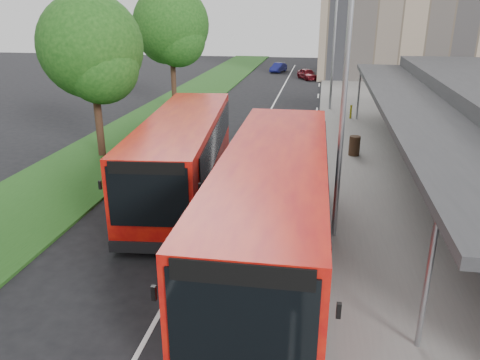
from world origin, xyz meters
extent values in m
plane|color=black|center=(0.00, 0.00, 0.00)|extent=(120.00, 120.00, 0.00)
cube|color=slate|center=(6.00, 20.00, 0.07)|extent=(5.00, 80.00, 0.15)
cube|color=#1F4A17|center=(-7.00, 20.00, 0.05)|extent=(5.00, 80.00, 0.10)
cube|color=silver|center=(0.00, 15.00, 0.01)|extent=(0.12, 70.00, 0.01)
cube|color=silver|center=(3.30, -2.00, 0.01)|extent=(0.12, 2.00, 0.01)
cube|color=silver|center=(3.30, 4.00, 0.01)|extent=(0.12, 2.00, 0.01)
cube|color=silver|center=(3.30, 10.00, 0.01)|extent=(0.12, 2.00, 0.01)
cube|color=silver|center=(3.30, 16.00, 0.01)|extent=(0.12, 2.00, 0.01)
cube|color=silver|center=(3.30, 22.00, 0.01)|extent=(0.12, 2.00, 0.01)
cube|color=silver|center=(3.30, 28.00, 0.01)|extent=(0.12, 2.00, 0.01)
cube|color=silver|center=(3.30, 34.00, 0.01)|extent=(0.12, 2.00, 0.01)
cube|color=silver|center=(3.30, 40.00, 0.01)|extent=(0.12, 2.00, 0.01)
cube|color=silver|center=(3.30, 46.00, 0.01)|extent=(0.12, 2.00, 0.01)
cube|color=black|center=(8.48, 8.00, 1.60)|extent=(0.06, 24.00, 2.20)
cube|color=#2C2C2E|center=(7.20, 8.00, 3.30)|extent=(2.80, 26.00, 0.25)
cylinder|color=gray|center=(5.90, -3.00, 1.65)|extent=(0.12, 0.12, 3.30)
cylinder|color=gray|center=(5.90, 19.00, 1.65)|extent=(0.12, 0.12, 3.30)
cylinder|color=#341E14|center=(-7.00, 9.00, 1.88)|extent=(0.36, 0.36, 3.76)
sphere|color=#154311|center=(-7.00, 9.00, 5.30)|extent=(4.78, 4.78, 4.78)
sphere|color=#154311|center=(-6.40, 8.60, 4.44)|extent=(3.42, 3.42, 3.42)
sphere|color=#154311|center=(-7.50, 9.50, 4.70)|extent=(3.76, 3.76, 3.76)
cylinder|color=#341E14|center=(-7.00, 21.00, 2.07)|extent=(0.36, 0.36, 4.15)
sphere|color=#154311|center=(-7.00, 21.00, 5.84)|extent=(5.28, 5.28, 5.28)
sphere|color=#154311|center=(-6.40, 20.60, 4.90)|extent=(3.77, 3.77, 3.77)
sphere|color=#154311|center=(-7.50, 21.50, 5.18)|extent=(4.15, 4.15, 4.15)
cylinder|color=gray|center=(4.20, 2.00, 4.15)|extent=(0.16, 0.16, 8.00)
cylinder|color=gray|center=(4.20, 22.00, 4.15)|extent=(0.16, 0.16, 8.00)
cube|color=red|center=(2.42, 0.27, 1.84)|extent=(2.90, 11.58, 2.91)
cube|color=black|center=(2.42, 0.27, 0.42)|extent=(2.92, 11.60, 0.33)
cube|color=black|center=(2.49, -5.52, 2.14)|extent=(2.47, 0.08, 1.92)
cube|color=black|center=(2.34, 6.06, 2.31)|extent=(2.42, 0.08, 1.43)
cube|color=black|center=(1.02, 0.58, 2.36)|extent=(0.18, 9.90, 1.32)
cube|color=black|center=(3.81, 0.62, 2.36)|extent=(0.18, 9.90, 1.32)
cube|color=black|center=(2.49, -5.53, 3.08)|extent=(2.31, 0.07, 0.38)
cube|color=black|center=(0.95, -5.30, 2.42)|extent=(0.08, 0.08, 0.27)
cube|color=black|center=(4.03, -5.26, 2.42)|extent=(0.08, 0.08, 0.27)
cylinder|color=black|center=(1.31, -3.48, 0.49)|extent=(0.34, 0.99, 0.99)
cylinder|color=black|center=(3.62, -3.45, 0.49)|extent=(0.34, 0.99, 0.99)
cylinder|color=black|center=(1.21, 4.00, 0.49)|extent=(0.34, 0.99, 0.99)
cylinder|color=black|center=(3.52, 4.03, 0.49)|extent=(0.34, 0.99, 0.99)
cube|color=red|center=(-1.60, 5.06, 1.71)|extent=(3.65, 10.91, 2.70)
cube|color=black|center=(-1.60, 5.06, 0.39)|extent=(3.67, 10.93, 0.31)
cube|color=black|center=(-1.04, -0.28, 1.99)|extent=(2.29, 0.29, 1.78)
cube|color=black|center=(-2.16, 10.40, 2.14)|extent=(2.24, 0.28, 1.32)
cube|color=black|center=(-2.92, 5.23, 2.19)|extent=(1.00, 9.13, 1.22)
cube|color=black|center=(-0.35, 5.50, 2.19)|extent=(1.00, 9.13, 1.22)
cube|color=black|center=(-1.04, -0.29, 0.41)|extent=(2.54, 0.34, 0.36)
cube|color=black|center=(-1.04, -0.29, 2.85)|extent=(2.13, 0.26, 0.36)
cube|color=black|center=(-2.48, -0.20, 2.24)|extent=(0.09, 0.09, 0.25)
cube|color=black|center=(0.35, 0.09, 2.24)|extent=(0.09, 0.09, 0.25)
cylinder|color=black|center=(-2.31, 1.51, 0.46)|extent=(0.40, 0.94, 0.92)
cylinder|color=black|center=(-0.18, 1.73, 0.46)|extent=(0.40, 0.94, 0.92)
cylinder|color=black|center=(-3.03, 8.40, 0.46)|extent=(0.40, 0.94, 0.92)
cylinder|color=black|center=(-0.90, 8.62, 0.46)|extent=(0.40, 0.94, 0.92)
cylinder|color=#342215|center=(5.29, 10.88, 0.63)|extent=(0.65, 0.65, 0.95)
cylinder|color=yellow|center=(5.51, 19.14, 0.59)|extent=(0.16, 0.16, 0.88)
imported|color=#600D15|center=(2.02, 37.53, 0.54)|extent=(2.51, 3.43, 1.08)
imported|color=navy|center=(-1.47, 42.79, 0.51)|extent=(1.81, 3.28, 1.02)
camera|label=1|loc=(3.55, -11.72, 6.97)|focal=35.00mm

